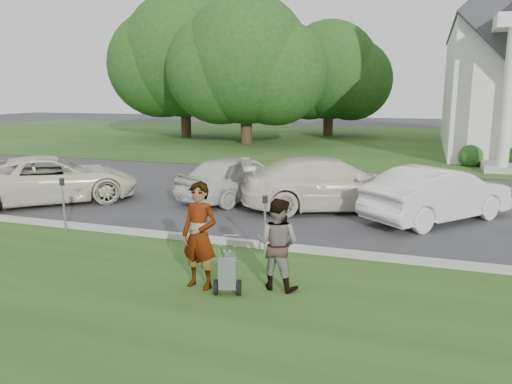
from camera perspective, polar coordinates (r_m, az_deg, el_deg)
The scene contains 16 objects.
ground at distance 10.75m, azimuth -1.08°, elevation -7.21°, with size 120.00×120.00×0.00m, color #333335.
grass_strip at distance 8.19m, azimuth -8.47°, elevation -13.44°, with size 80.00×7.00×0.01m, color #274818.
church_lawn at distance 36.90m, azimuth 13.45°, elevation 5.74°, with size 80.00×30.00×0.01m, color #274818.
curb at distance 11.22m, azimuth -0.12°, elevation -6.00°, with size 80.00×0.18×0.15m, color #9E9E93.
tree_left at distance 33.64m, azimuth -1.16°, elevation 14.24°, with size 10.63×8.40×9.71m.
tree_far at distance 38.81m, azimuth -8.22°, elevation 14.60°, with size 11.64×9.20×10.73m.
tree_back at distance 40.29m, azimuth 8.38°, elevation 13.10°, with size 9.61×7.60×8.89m.
striping_cart at distance 8.64m, azimuth -3.27°, elevation -9.39°, with size 0.63×0.98×0.85m.
person_left at distance 8.80m, azimuth -6.46°, elevation -5.06°, with size 0.69×0.45×1.90m, color #999999.
person_right at distance 8.75m, azimuth 2.46°, elevation -6.03°, with size 0.79×0.61×1.62m, color #999999.
parking_meter_near at distance 10.54m, azimuth 1.03°, elevation -2.89°, with size 0.10×0.09×1.32m.
parking_meter_far at distance 13.09m, azimuth -21.18°, elevation -0.65°, with size 0.10×0.09×1.39m.
car_a at distance 16.93m, azimuth -22.32°, elevation 1.35°, with size 2.43×5.26×1.46m, color beige.
car_b at distance 16.02m, azimuth -1.93°, elevation 1.68°, with size 1.73×4.29×1.46m, color silver.
car_c at distance 14.87m, azimuth 8.44°, elevation 0.95°, with size 2.15×5.29×1.54m, color beige.
car_d at distance 14.24m, azimuth 20.06°, elevation -0.23°, with size 1.55×4.45×1.47m, color silver.
Camera 1 is at (3.49, -9.57, 3.43)m, focal length 35.00 mm.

